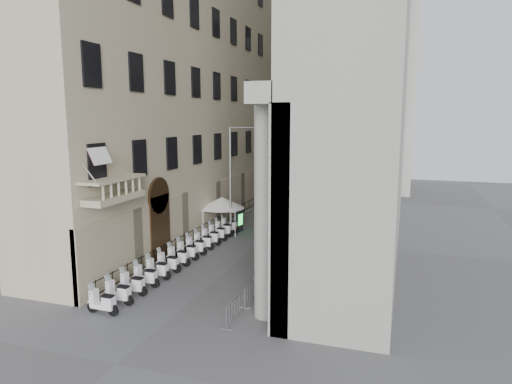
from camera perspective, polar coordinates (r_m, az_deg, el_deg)
ground at (r=19.54m, az=-17.07°, el=-19.89°), size 120.00×120.00×0.00m
left_building at (r=40.64m, az=-8.56°, el=19.96°), size 5.00×36.00×34.00m
far_building at (r=62.87m, az=9.00°, el=14.27°), size 22.00×10.00×30.00m
iron_fence at (r=36.17m, az=-6.20°, el=-5.84°), size 0.30×28.00×1.40m
blue_awning at (r=41.32m, az=9.26°, el=-4.00°), size 1.60×3.00×3.00m
flag at (r=25.35m, az=-18.02°, el=-12.96°), size 1.00×1.40×8.20m
scooter_0 at (r=23.99m, az=-18.53°, el=-14.28°), size 1.41×0.60×1.50m
scooter_1 at (r=24.94m, az=-16.73°, el=-13.26°), size 1.41×0.60×1.50m
scooter_2 at (r=25.93m, az=-15.08°, el=-12.31°), size 1.41×0.60×1.50m
scooter_3 at (r=26.93m, az=-13.56°, el=-11.41°), size 1.41×0.60×1.50m
scooter_4 at (r=27.96m, az=-12.16°, el=-10.57°), size 1.41×0.60×1.50m
scooter_5 at (r=29.02m, az=-10.87°, el=-9.79°), size 1.41×0.60×1.50m
scooter_6 at (r=30.08m, az=-9.67°, el=-9.06°), size 1.41×0.60×1.50m
scooter_7 at (r=31.17m, az=-8.56°, el=-8.38°), size 1.41×0.60×1.50m
scooter_8 at (r=32.27m, az=-7.53°, el=-7.74°), size 1.41×0.60×1.50m
scooter_9 at (r=33.38m, az=-6.57°, el=-7.14°), size 1.41×0.60×1.50m
scooter_10 at (r=34.51m, az=-5.67°, el=-6.57°), size 1.41×0.60×1.50m
scooter_11 at (r=35.65m, az=-4.84°, el=-6.05°), size 1.41×0.60×1.50m
scooter_12 at (r=36.79m, az=-4.06°, el=-5.55°), size 1.41×0.60×1.50m
scooter_13 at (r=37.95m, az=-3.32°, el=-5.08°), size 1.41×0.60×1.50m
barrier_0 at (r=22.36m, az=-2.54°, el=-15.58°), size 0.60×2.40×1.10m
barrier_1 at (r=24.52m, az=-0.42°, el=-13.26°), size 0.60×2.40×1.10m
barrier_2 at (r=26.74m, az=1.31°, el=-11.30°), size 0.60×2.40×1.10m
barrier_3 at (r=29.00m, az=2.76°, el=-9.64°), size 0.60×2.40×1.10m
barrier_4 at (r=31.30m, az=3.99°, el=-8.22°), size 0.60×2.40×1.10m
barrier_5 at (r=33.62m, az=5.04°, el=-6.99°), size 0.60×2.40×1.10m
barrier_6 at (r=35.98m, az=5.95°, el=-5.92°), size 0.60×2.40×1.10m
barrier_7 at (r=38.34m, az=6.75°, el=-4.98°), size 0.60×2.40×1.10m
barrier_8 at (r=40.73m, az=7.45°, el=-4.15°), size 0.60×2.40×1.10m
barrier_9 at (r=43.13m, az=8.07°, el=-3.41°), size 0.60×2.40×1.10m
security_tent at (r=37.14m, az=-4.01°, el=-1.45°), size 3.69×3.69×3.00m
street_lamp at (r=35.87m, az=-2.69°, el=2.56°), size 2.83×0.52×8.70m
info_kiosk at (r=38.14m, az=-2.10°, el=-3.70°), size 0.42×0.82×1.66m
pedestrian_a at (r=37.00m, az=5.21°, el=-3.91°), size 0.84×0.69×1.97m
pedestrian_b at (r=49.48m, az=8.72°, el=-0.67°), size 1.17×1.11×1.90m
pedestrian_c at (r=46.09m, az=4.99°, el=-1.28°), size 1.14×0.98×1.97m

